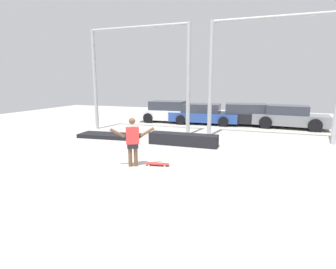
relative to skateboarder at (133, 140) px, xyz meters
The scene contains 11 objects.
ground_plane 1.48m from the skateboarder, 44.30° to the left, with size 36.00×36.00×0.00m, color #B2ADA3.
skateboarder is the anchor object (origin of this frame).
skateboard 1.12m from the skateboarder, 22.80° to the left, with size 0.80×0.34×0.08m.
grind_box 3.47m from the skateboarder, 77.75° to the left, with size 2.97×0.65×0.50m, color black.
manual_pad 4.89m from the skateboarder, 130.56° to the left, with size 2.99×1.06×0.18m, color black.
canopy_support_left 6.67m from the skateboarder, 113.33° to the left, with size 5.69×0.20×5.53m.
canopy_support_right 7.47m from the skateboarder, 53.71° to the left, with size 5.69×0.20×5.53m.
parked_car_white 9.82m from the skateboarder, 102.14° to the left, with size 4.18×2.10×1.42m.
parked_car_blue 9.57m from the skateboarder, 88.32° to the left, with size 4.41×2.01×1.31m.
parked_car_black 10.36m from the skateboarder, 72.78° to the left, with size 4.64×2.21×1.35m.
parked_car_grey 11.09m from the skateboarder, 60.51° to the left, with size 4.28×2.25×1.34m.
Camera 1 is at (2.89, -8.14, 2.67)m, focal length 28.00 mm.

